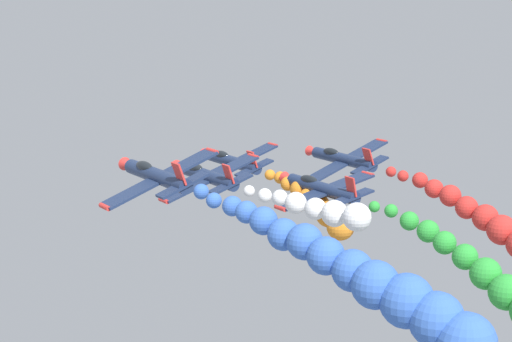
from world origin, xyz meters
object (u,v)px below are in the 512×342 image
at_px(airplane_lead, 231,161).
at_px(airplane_right_inner, 342,159).
at_px(airplane_left_inner, 206,175).
at_px(airplane_left_outer, 321,188).
at_px(airplane_right_outer, 156,175).

xyz_separation_m(airplane_lead, airplane_right_inner, (8.77, -6.19, 0.37)).
height_order(airplane_left_inner, airplane_right_inner, airplane_left_inner).
bearing_deg(airplane_lead, airplane_left_outer, -89.50).
height_order(airplane_lead, airplane_left_outer, airplane_left_outer).
bearing_deg(airplane_right_inner, airplane_left_inner, -173.15).
bearing_deg(airplane_lead, airplane_left_inner, -132.07).
bearing_deg(airplane_right_inner, airplane_lead, 144.76).
bearing_deg(airplane_left_inner, airplane_right_outer, -136.45).
bearing_deg(airplane_right_outer, airplane_left_outer, 6.45).
distance_m(airplane_left_inner, airplane_right_outer, 12.25).
xyz_separation_m(airplane_lead, airplane_left_outer, (0.13, -14.58, -0.02)).
xyz_separation_m(airplane_right_inner, airplane_left_outer, (-8.64, -8.39, -0.40)).
relative_size(airplane_left_inner, airplane_right_inner, 1.00).
distance_m(airplane_lead, airplane_right_inner, 10.74).
xyz_separation_m(airplane_left_inner, airplane_left_outer, (7.46, -6.45, -0.78)).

